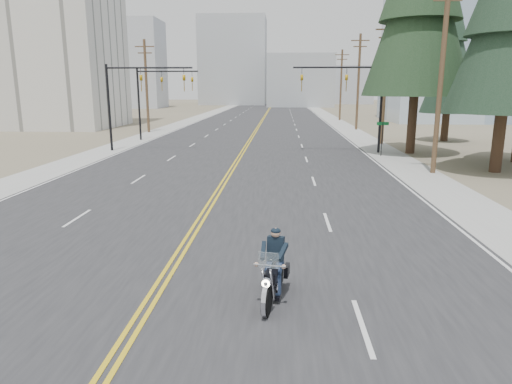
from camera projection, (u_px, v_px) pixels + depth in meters
name	position (u px, v px, depth m)	size (l,w,h in m)	color
road	(263.00, 120.00, 74.51)	(20.00, 200.00, 0.01)	#303033
sidewalk_left	(193.00, 120.00, 75.14)	(3.00, 200.00, 0.01)	#A5A5A0
sidewalk_right	(333.00, 120.00, 73.88)	(3.00, 200.00, 0.01)	#A5A5A0
traffic_mast_left	(132.00, 90.00, 36.92)	(7.10, 0.26, 7.00)	black
traffic_mast_right	(356.00, 90.00, 35.93)	(7.10, 0.26, 7.00)	black
traffic_mast_far	(155.00, 91.00, 44.74)	(6.10, 0.26, 7.00)	black
street_sign	(382.00, 133.00, 34.59)	(0.90, 0.06, 2.62)	black
utility_pole_b	(441.00, 73.00, 26.75)	(2.20, 0.30, 11.50)	brown
utility_pole_c	(385.00, 81.00, 41.40)	(2.20, 0.30, 11.00)	brown
utility_pole_d	(358.00, 81.00, 55.94)	(2.20, 0.30, 11.50)	brown
utility_pole_e	(341.00, 84.00, 72.54)	(2.20, 0.30, 11.00)	brown
utility_pole_left	(146.00, 85.00, 52.56)	(2.20, 0.30, 10.50)	brown
apartment_block	(39.00, 9.00, 58.10)	(18.00, 14.00, 30.00)	silver
glass_building	(469.00, 56.00, 70.52)	(24.00, 16.00, 20.00)	#9EB5CC
haze_bldg_a	(135.00, 65.00, 117.77)	(14.00, 12.00, 22.00)	#B7BCC6
haze_bldg_b	(300.00, 81.00, 126.03)	(18.00, 14.00, 14.00)	#ADB2B7
haze_bldg_c	(436.00, 71.00, 109.23)	(16.00, 12.00, 18.00)	#B7BCC6
haze_bldg_d	(233.00, 62.00, 140.39)	(20.00, 15.00, 26.00)	#ADB2B7
haze_bldg_e	(349.00, 85.00, 149.65)	(14.00, 14.00, 12.00)	#B7BCC6
haze_bldg_f	(101.00, 78.00, 133.86)	(12.00, 12.00, 16.00)	#ADB2B7
motorcyclist	(273.00, 266.00, 11.11)	(0.97, 2.27, 1.78)	black
conifer_far	(451.00, 58.00, 43.30)	(5.16, 5.16, 13.83)	#382619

